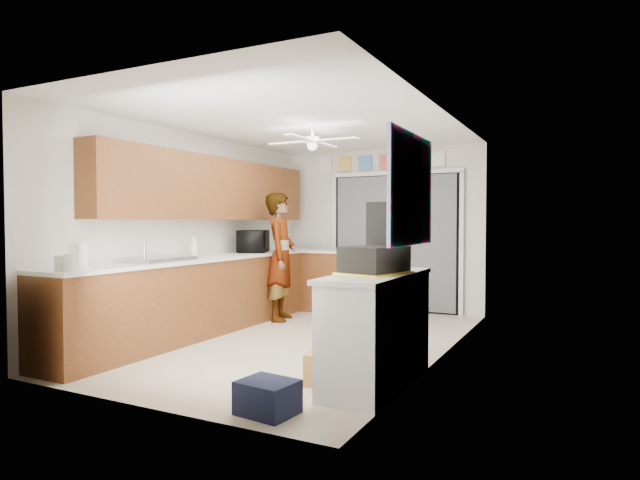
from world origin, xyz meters
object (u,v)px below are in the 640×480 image
at_px(soap_bottle, 194,246).
at_px(navy_crate, 268,397).
at_px(paper_towel_roll, 82,255).
at_px(microwave, 253,241).
at_px(man, 281,257).
at_px(cardboard_box, 332,368).
at_px(suitcase, 374,260).
at_px(dog, 361,312).

bearing_deg(soap_bottle, navy_crate, -40.22).
height_order(paper_towel_roll, navy_crate, paper_towel_roll).
height_order(microwave, man, man).
distance_m(paper_towel_roll, navy_crate, 2.52).
relative_size(soap_bottle, navy_crate, 0.70).
xyz_separation_m(microwave, cardboard_box, (2.30, -2.24, -0.96)).
distance_m(soap_bottle, suitcase, 2.91).
distance_m(microwave, man, 0.46).
xyz_separation_m(soap_bottle, navy_crate, (2.33, -1.97, -0.96)).
height_order(microwave, cardboard_box, microwave).
bearing_deg(soap_bottle, dog, 31.08).
height_order(cardboard_box, dog, dog).
bearing_deg(man, paper_towel_roll, 150.62).
relative_size(paper_towel_roll, cardboard_box, 0.54).
bearing_deg(suitcase, microwave, 154.93).
bearing_deg(suitcase, cardboard_box, -139.94).
bearing_deg(suitcase, soap_bottle, 174.16).
xyz_separation_m(paper_towel_roll, man, (0.52, 2.83, -0.17)).
xyz_separation_m(paper_towel_roll, cardboard_box, (2.42, 0.51, -0.92)).
xyz_separation_m(soap_bottle, paper_towel_roll, (0.01, -1.63, -0.02)).
distance_m(soap_bottle, man, 1.32).
relative_size(paper_towel_roll, navy_crate, 0.59).
relative_size(paper_towel_roll, dog, 0.39).
xyz_separation_m(paper_towel_roll, dog, (1.77, 2.71, -0.82)).
relative_size(microwave, cardboard_box, 1.33).
relative_size(microwave, paper_towel_roll, 2.46).
bearing_deg(microwave, dog, -116.30).
xyz_separation_m(navy_crate, dog, (-0.54, 3.04, 0.11)).
distance_m(paper_towel_roll, suitcase, 2.82).
distance_m(paper_towel_roll, dog, 3.34).
xyz_separation_m(microwave, dog, (1.66, -0.05, -0.87)).
bearing_deg(man, microwave, 81.57).
height_order(suitcase, navy_crate, suitcase).
height_order(suitcase, man, man).
distance_m(suitcase, dog, 2.40).
height_order(paper_towel_roll, cardboard_box, paper_towel_roll).
xyz_separation_m(suitcase, cardboard_box, (-0.32, -0.16, -0.92)).
height_order(soap_bottle, man, man).
height_order(suitcase, cardboard_box, suitcase).
distance_m(microwave, soap_bottle, 1.13).
bearing_deg(dog, suitcase, -77.01).
bearing_deg(navy_crate, microwave, 125.45).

